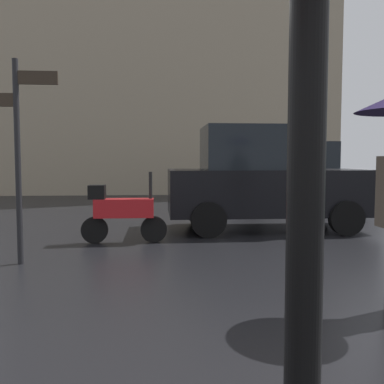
% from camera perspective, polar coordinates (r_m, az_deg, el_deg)
% --- Properties ---
extents(parked_scooter, '(1.48, 0.32, 1.23)m').
position_cam_1_polar(parked_scooter, '(7.73, -9.10, -2.43)').
color(parked_scooter, black).
rests_on(parked_scooter, ground).
extents(parked_car_left, '(4.05, 1.94, 2.12)m').
position_cam_1_polar(parked_car_left, '(9.21, 9.30, 1.73)').
color(parked_car_left, black).
rests_on(parked_car_left, ground).
extents(parked_car_right, '(4.51, 1.83, 1.96)m').
position_cam_1_polar(parked_car_right, '(13.42, 13.05, 2.14)').
color(parked_car_right, gray).
rests_on(parked_car_right, ground).
extents(street_signpost, '(1.08, 0.08, 2.80)m').
position_cam_1_polar(street_signpost, '(6.49, -21.58, 6.20)').
color(street_signpost, black).
rests_on(street_signpost, ground).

